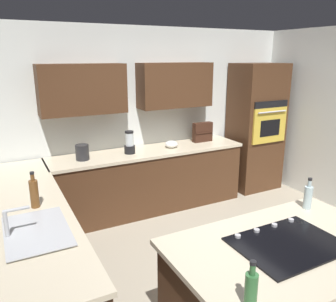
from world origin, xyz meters
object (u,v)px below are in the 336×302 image
Objects in this scene: kettle at (82,152)px; oil_bottle at (251,289)px; blender at (130,144)px; dish_soap_bottle at (34,193)px; wall_oven at (256,127)px; spice_rack at (203,132)px; sink_unit at (35,231)px; mixing_bowl at (171,144)px; cooktop at (288,243)px; second_bottle at (308,196)px.

kettle is 3.07m from oil_bottle.
blender is at bearing 180.00° from kettle.
dish_soap_bottle is at bearing 59.45° from kettle.
wall_oven is 1.00m from spice_rack.
blender is at bearing -138.32° from dish_soap_bottle.
sink_unit is 1.87m from kettle.
sink_unit is at bearing 39.28° from mixing_bowl.
spice_rack is at bearing -111.47° from cooktop.
cooktop is 3.02m from spice_rack.
blender is 1.25m from spice_rack.
spice_rack is (-1.25, -0.10, 0.02)m from blender.
spice_rack reaches higher than second_bottle.
mixing_bowl is (-0.65, 0.00, -0.08)m from blender.
cooktop is at bearing 68.53° from spice_rack.
kettle is at bearing 0.00° from blender.
dish_soap_bottle is (2.02, 1.22, 0.08)m from mixing_bowl.
oil_bottle reaches higher than cooktop.
mixing_bowl is at bearing 9.23° from spice_rack.
oil_bottle is at bearing 124.03° from sink_unit.
wall_oven is 4.13m from oil_bottle.
sink_unit is 2.48× the size of second_bottle.
mixing_bowl is (1.60, 0.01, -0.09)m from wall_oven.
oil_bottle is at bearing 80.61° from blender.
spice_rack is (1.00, -0.08, 0.01)m from wall_oven.
spice_rack is at bearing -177.06° from kettle.
sink_unit is 2.23× the size of spice_rack.
wall_oven is at bearing -122.38° from second_bottle.
sink_unit is at bearing 49.96° from blender.
mixing_bowl is at bearing -110.68° from oil_bottle.
wall_oven is 6.64× the size of blender.
mixing_bowl is at bearing 180.00° from kettle.
cooktop is 2.69× the size of second_bottle.
kettle is at bearing -87.33° from oil_bottle.
mixing_bowl is at bearing -87.55° from second_bottle.
wall_oven is 1.60m from mixing_bowl.
second_bottle is (-0.75, 2.35, -0.02)m from blender.
spice_rack is 1.90m from kettle.
dish_soap_bottle reaches higher than spice_rack.
blender is 1.68× the size of mixing_bowl.
second_bottle is (0.50, 2.45, -0.04)m from spice_rack.
dish_soap_bottle is 1.19× the size of oil_bottle.
cooktop is 2.73× the size of oil_bottle.
dish_soap_bottle is (1.37, 1.22, 0.00)m from blender.
sink_unit is at bearing 33.86° from spice_rack.
blender reaches higher than second_bottle.
cooktop is at bearing 79.47° from mixing_bowl.
blender reaches higher than kettle.
wall_oven is 11.18× the size of mixing_bowl.
blender is 2.47m from second_bottle.
wall_oven reaches higher than second_bottle.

